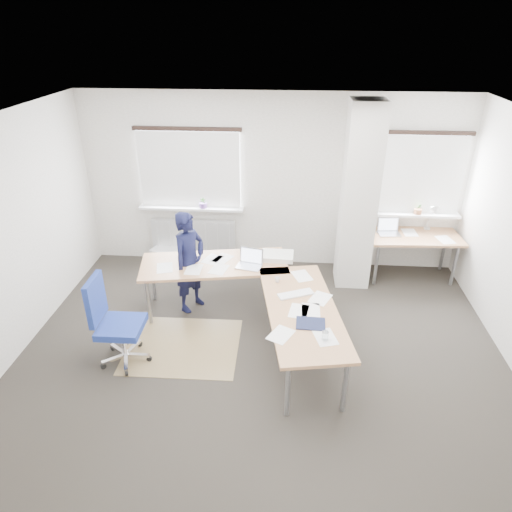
# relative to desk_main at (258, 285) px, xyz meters

# --- Properties ---
(ground) EXTENTS (6.00, 6.00, 0.00)m
(ground) POSITION_rel_desk_main_xyz_m (0.08, -0.53, -0.69)
(ground) COLOR black
(ground) RESTS_ON ground
(room_shell) EXTENTS (6.04, 5.04, 2.82)m
(room_shell) POSITION_rel_desk_main_xyz_m (0.26, -0.08, 1.05)
(room_shell) COLOR beige
(room_shell) RESTS_ON ground
(floor_mat) EXTENTS (1.43, 1.21, 0.01)m
(floor_mat) POSITION_rel_desk_main_xyz_m (-0.93, -0.42, -0.69)
(floor_mat) COLOR olive
(floor_mat) RESTS_ON ground
(white_crate) EXTENTS (0.57, 0.49, 0.29)m
(white_crate) POSITION_rel_desk_main_xyz_m (-1.65, 1.72, -0.55)
(white_crate) COLOR white
(white_crate) RESTS_ON ground
(desk_main) EXTENTS (2.82, 2.63, 0.96)m
(desk_main) POSITION_rel_desk_main_xyz_m (0.00, 0.00, 0.00)
(desk_main) COLOR #9E6D44
(desk_main) RESTS_ON ground
(desk_side) EXTENTS (1.44, 0.78, 1.22)m
(desk_side) POSITION_rel_desk_main_xyz_m (2.32, 1.62, -0.01)
(desk_side) COLOR #9E6D44
(desk_side) RESTS_ON ground
(task_chair) EXTENTS (0.62, 0.61, 1.14)m
(task_chair) POSITION_rel_desk_main_xyz_m (-1.60, -0.74, -0.37)
(task_chair) COLOR navy
(task_chair) RESTS_ON ground
(person) EXTENTS (0.58, 0.64, 1.47)m
(person) POSITION_rel_desk_main_xyz_m (-0.98, 0.48, 0.04)
(person) COLOR black
(person) RESTS_ON ground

